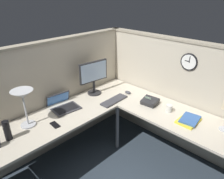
{
  "coord_description": "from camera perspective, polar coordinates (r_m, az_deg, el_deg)",
  "views": [
    {
      "loc": [
        -1.7,
        -1.53,
        2.16
      ],
      "look_at": [
        0.17,
        0.27,
        0.91
      ],
      "focal_mm": 33.93,
      "sensor_mm": 36.0,
      "label": 1
    }
  ],
  "objects": [
    {
      "name": "computer_mouse",
      "position": [
        3.18,
        4.32,
        -0.77
      ],
      "size": [
        0.06,
        0.1,
        0.03
      ],
      "primitive_type": "ellipsoid",
      "color": "#38383D",
      "rests_on": "desk"
    },
    {
      "name": "cell_phone",
      "position": [
        2.56,
        -15.13,
        -9.17
      ],
      "size": [
        0.08,
        0.15,
        0.01
      ],
      "primitive_type": "cube",
      "rotation": [
        0.0,
        0.0,
        -0.07
      ],
      "color": "black",
      "rests_on": "desk"
    },
    {
      "name": "coffee_mug",
      "position": [
        2.8,
        15.14,
        -4.92
      ],
      "size": [
        0.08,
        0.08,
        0.1
      ],
      "primitive_type": "cylinder",
      "color": "silver",
      "rests_on": "desk"
    },
    {
      "name": "cubicle_wall_right",
      "position": [
        3.17,
        16.03,
        -0.97
      ],
      "size": [
        0.12,
        2.37,
        1.58
      ],
      "color": "#B7AD99",
      "rests_on": "ground"
    },
    {
      "name": "laptop",
      "position": [
        2.9,
        -13.15,
        -4.05
      ],
      "size": [
        0.38,
        0.41,
        0.22
      ],
      "color": "#38383D",
      "rests_on": "desk"
    },
    {
      "name": "keyboard",
      "position": [
        2.96,
        0.57,
        -2.95
      ],
      "size": [
        0.44,
        0.16,
        0.02
      ],
      "primitive_type": "cube",
      "rotation": [
        0.0,
        0.0,
        0.04
      ],
      "color": "#38383D",
      "rests_on": "desk"
    },
    {
      "name": "cubicle_wall_back",
      "position": [
        3.06,
        -15.13,
        -1.81
      ],
      "size": [
        2.57,
        0.12,
        1.58
      ],
      "color": "#B7AD99",
      "rests_on": "ground"
    },
    {
      "name": "wall_clock",
      "position": [
        2.86,
        20.07,
        7.03
      ],
      "size": [
        0.04,
        0.22,
        0.22
      ],
      "color": "black"
    },
    {
      "name": "book_stack",
      "position": [
        2.68,
        20.03,
        -7.75
      ],
      "size": [
        0.3,
        0.23,
        0.04
      ],
      "color": "yellow",
      "rests_on": "desk"
    },
    {
      "name": "desk",
      "position": [
        2.63,
        0.28,
        -9.84
      ],
      "size": [
        2.35,
        2.15,
        0.73
      ],
      "color": "beige",
      "rests_on": "ground"
    },
    {
      "name": "office_phone",
      "position": [
        2.92,
        10.27,
        -3.26
      ],
      "size": [
        0.21,
        0.22,
        0.11
      ],
      "color": "#232326",
      "rests_on": "desk"
    },
    {
      "name": "ground_plane",
      "position": [
        3.14,
        1.53,
        -17.78
      ],
      "size": [
        6.8,
        6.8,
        0.0
      ],
      "primitive_type": "plane",
      "color": "#2D3842"
    },
    {
      "name": "thermos_flask",
      "position": [
        2.46,
        -26.42,
        -9.84
      ],
      "size": [
        0.07,
        0.07,
        0.22
      ],
      "primitive_type": "cylinder",
      "color": "black",
      "rests_on": "desk"
    },
    {
      "name": "desk_lamp_dome",
      "position": [
        2.48,
        -22.9,
        -1.94
      ],
      "size": [
        0.24,
        0.24,
        0.44
      ],
      "color": "#B7BABF",
      "rests_on": "desk"
    },
    {
      "name": "monitor",
      "position": [
        3.07,
        -4.97,
        3.83
      ],
      "size": [
        0.46,
        0.2,
        0.5
      ],
      "color": "#232326",
      "rests_on": "desk"
    }
  ]
}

